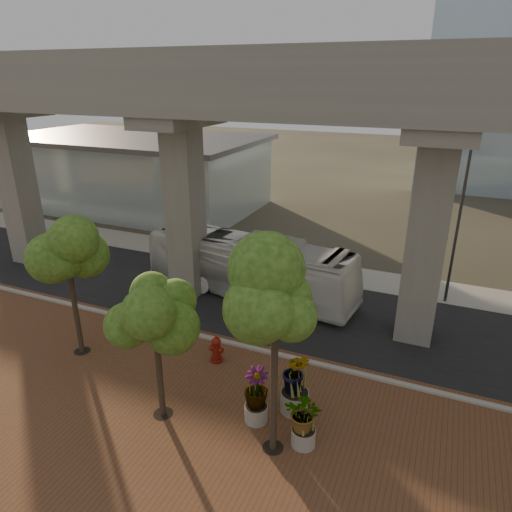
% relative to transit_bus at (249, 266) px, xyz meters
% --- Properties ---
extents(ground, '(160.00, 160.00, 0.00)m').
position_rel_transit_bus_xyz_m(ground, '(2.78, -3.02, -1.67)').
color(ground, '#343025').
rests_on(ground, ground).
extents(brick_plaza, '(70.00, 13.00, 0.06)m').
position_rel_transit_bus_xyz_m(brick_plaza, '(2.78, -11.02, -1.64)').
color(brick_plaza, brown).
rests_on(brick_plaza, ground).
extents(asphalt_road, '(90.00, 8.00, 0.04)m').
position_rel_transit_bus_xyz_m(asphalt_road, '(2.78, -1.02, -1.65)').
color(asphalt_road, black).
rests_on(asphalt_road, ground).
extents(curb_strip, '(70.00, 0.25, 0.16)m').
position_rel_transit_bus_xyz_m(curb_strip, '(2.78, -5.02, -1.59)').
color(curb_strip, '#A09D94').
rests_on(curb_strip, ground).
extents(far_sidewalk, '(90.00, 3.00, 0.06)m').
position_rel_transit_bus_xyz_m(far_sidewalk, '(2.78, 4.48, -1.64)').
color(far_sidewalk, '#A09D94').
rests_on(far_sidewalk, ground).
extents(transit_viaduct, '(72.00, 5.60, 12.40)m').
position_rel_transit_bus_xyz_m(transit_viaduct, '(2.78, -1.02, 5.62)').
color(transit_viaduct, gray).
rests_on(transit_viaduct, ground).
extents(station_pavilion, '(23.00, 13.00, 6.30)m').
position_rel_transit_bus_xyz_m(station_pavilion, '(-17.22, 12.98, 1.55)').
color(station_pavilion, '#A1B5B8').
rests_on(station_pavilion, ground).
extents(transit_bus, '(12.24, 4.26, 3.34)m').
position_rel_transit_bus_xyz_m(transit_bus, '(0.00, 0.00, 0.00)').
color(transit_bus, silver).
rests_on(transit_bus, ground).
extents(fire_hydrant, '(0.60, 0.54, 1.20)m').
position_rel_transit_bus_xyz_m(fire_hydrant, '(1.34, -6.42, -1.04)').
color(fire_hydrant, maroon).
rests_on(fire_hydrant, ground).
extents(planter_front, '(1.77, 1.77, 1.95)m').
position_rel_transit_bus_xyz_m(planter_front, '(6.14, -9.48, -0.43)').
color(planter_front, '#9F9C90').
rests_on(planter_front, ground).
extents(planter_right, '(1.99, 1.99, 2.13)m').
position_rel_transit_bus_xyz_m(planter_right, '(4.28, -9.05, -0.32)').
color(planter_right, '#A79F97').
rests_on(planter_right, ground).
extents(planter_left, '(2.27, 2.27, 2.50)m').
position_rel_transit_bus_xyz_m(planter_left, '(5.35, -8.04, -0.09)').
color(planter_left, gray).
rests_on(planter_left, ground).
extents(street_tree_far_west, '(3.20, 3.20, 6.11)m').
position_rel_transit_bus_xyz_m(street_tree_far_west, '(-4.43, -8.11, 3.02)').
color(street_tree_far_west, '#423226').
rests_on(street_tree_far_west, ground).
extents(street_tree_near_west, '(3.17, 3.17, 5.56)m').
position_rel_transit_bus_xyz_m(street_tree_near_west, '(1.09, -10.06, 2.49)').
color(street_tree_near_west, '#423226').
rests_on(street_tree_near_west, ground).
extents(street_tree_near_east, '(3.43, 3.43, 6.81)m').
position_rel_transit_bus_xyz_m(street_tree_near_east, '(5.28, -10.00, 3.61)').
color(street_tree_near_east, '#423226').
rests_on(street_tree_near_east, ground).
extents(streetlamp_west, '(0.41, 1.19, 8.23)m').
position_rel_transit_bus_xyz_m(streetlamp_west, '(-4.99, 3.21, 3.14)').
color(streetlamp_west, '#2E2E33').
rests_on(streetlamp_west, ground).
extents(streetlamp_east, '(0.43, 1.27, 8.75)m').
position_rel_transit_bus_xyz_m(streetlamp_east, '(10.03, 3.18, 3.44)').
color(streetlamp_east, '#2F3035').
rests_on(streetlamp_east, ground).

